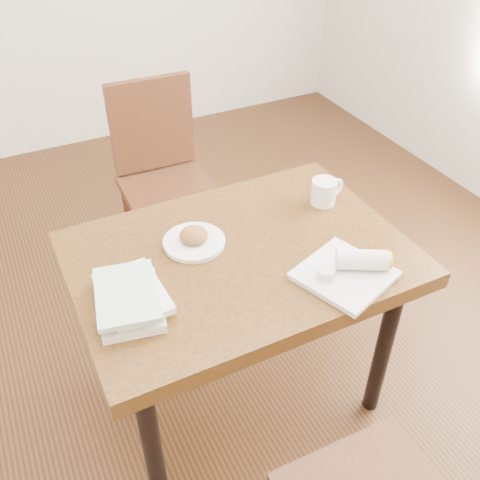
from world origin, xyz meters
name	(u,v)px	position (x,y,z in m)	size (l,w,h in m)	color
ground	(240,392)	(0.00, 0.00, -0.01)	(4.00, 5.00, 0.01)	#472814
table	(240,273)	(0.00, 0.00, 0.66)	(1.09, 0.78, 0.75)	brown
chair_far	(162,168)	(0.06, 0.96, 0.55)	(0.43, 0.43, 0.95)	#472314
plate_scone	(194,240)	(-0.12, 0.10, 0.77)	(0.21, 0.21, 0.07)	white
coffee_mug	(325,191)	(0.41, 0.12, 0.80)	(0.14, 0.09, 0.09)	white
plate_burrito	(350,270)	(0.25, -0.26, 0.78)	(0.33, 0.33, 0.09)	white
book_stack	(130,298)	(-0.39, -0.08, 0.78)	(0.23, 0.29, 0.07)	white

